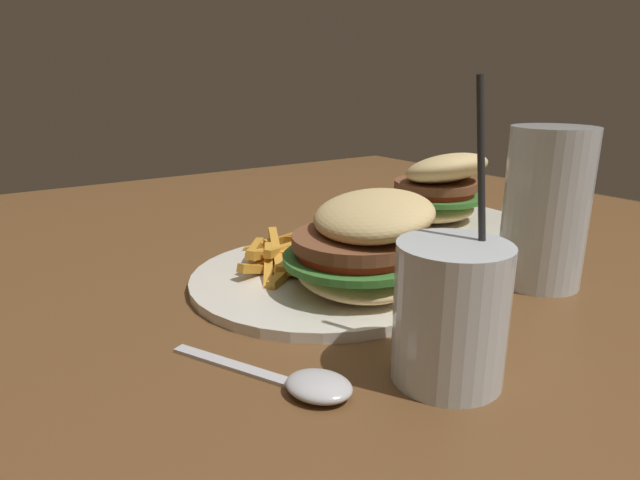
# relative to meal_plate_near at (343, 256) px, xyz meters

# --- Properties ---
(dining_table) EXTENTS (1.56, 1.00, 0.73)m
(dining_table) POSITION_rel_meal_plate_near_xyz_m (0.04, 0.17, -0.17)
(dining_table) COLOR brown
(dining_table) RESTS_ON ground_plane
(meal_plate_near) EXTENTS (0.27, 0.27, 0.11)m
(meal_plate_near) POSITION_rel_meal_plate_near_xyz_m (0.00, 0.00, 0.00)
(meal_plate_near) COLOR silver
(meal_plate_near) RESTS_ON dining_table
(beer_glass) EXTENTS (0.08, 0.08, 0.16)m
(beer_glass) POSITION_rel_meal_plate_near_xyz_m (0.10, 0.18, 0.04)
(beer_glass) COLOR silver
(beer_glass) RESTS_ON dining_table
(juice_glass) EXTENTS (0.08, 0.08, 0.21)m
(juice_glass) POSITION_rel_meal_plate_near_xyz_m (0.17, -0.04, 0.01)
(juice_glass) COLOR silver
(juice_glass) RESTS_ON dining_table
(spoon) EXTENTS (0.15, 0.09, 0.01)m
(spoon) POSITION_rel_meal_plate_near_xyz_m (0.13, -0.13, -0.03)
(spoon) COLOR silver
(spoon) RESTS_ON dining_table
(meal_plate_far) EXTENTS (0.25, 0.25, 0.12)m
(meal_plate_far) POSITION_rel_meal_plate_near_xyz_m (-0.12, 0.26, 0.00)
(meal_plate_far) COLOR silver
(meal_plate_far) RESTS_ON dining_table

